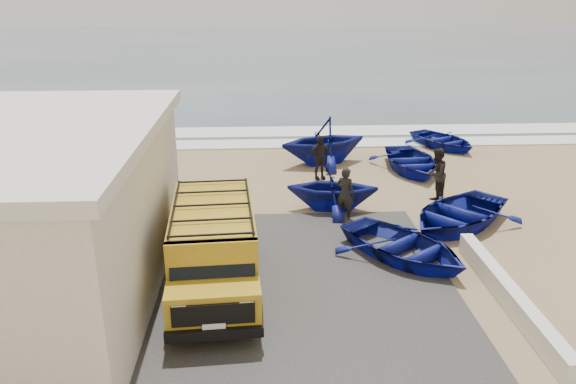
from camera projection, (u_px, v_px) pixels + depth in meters
name	position (u px, v px, depth m)	size (l,w,h in m)	color
ground	(293.00, 255.00, 16.11)	(160.00, 160.00, 0.00)	#9C835A
slab	(219.00, 291.00, 14.13)	(12.00, 10.00, 0.05)	#3D3B38
ocean	(266.00, 50.00, 68.61)	(180.00, 88.00, 0.01)	#385166
surf_line	(279.00, 144.00, 27.35)	(180.00, 1.60, 0.06)	white
surf_wash	(277.00, 132.00, 29.70)	(180.00, 2.20, 0.04)	white
parapet	(509.00, 296.00, 13.44)	(0.35, 6.00, 0.55)	silver
van	(214.00, 246.00, 13.90)	(2.38, 5.31, 2.23)	#BD941C
boat_near_left	(404.00, 246.00, 15.70)	(2.85, 3.99, 0.83)	navy
boat_near_right	(457.00, 213.00, 17.87)	(3.09, 4.32, 0.90)	navy
boat_mid_left	(333.00, 187.00, 19.10)	(2.67, 3.09, 1.63)	navy
boat_mid_right	(411.00, 161.00, 23.31)	(2.92, 4.09, 0.85)	navy
boat_far_left	(323.00, 140.00, 24.13)	(3.34, 3.87, 2.04)	navy
boat_far_right	(443.00, 140.00, 26.67)	(2.61, 3.65, 0.76)	navy
fisherman_front	(345.00, 193.00, 18.32)	(0.65, 0.43, 1.78)	black
fisherman_middle	(436.00, 174.00, 20.09)	(0.91, 0.71, 1.88)	black
fisherman_back	(320.00, 157.00, 22.16)	(1.05, 0.44, 1.79)	black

